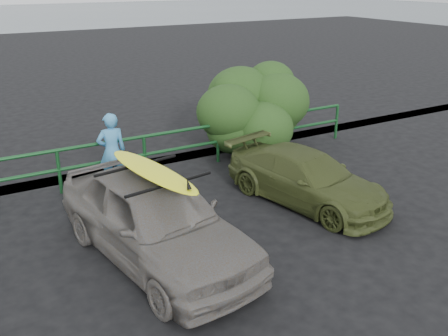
# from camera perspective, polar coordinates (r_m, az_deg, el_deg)

# --- Properties ---
(ground) EXTENTS (80.00, 80.00, 0.00)m
(ground) POSITION_cam_1_polar(r_m,az_deg,el_deg) (7.80, -2.01, -14.44)
(ground) COLOR black
(guardrail) EXTENTS (14.00, 0.08, 1.04)m
(guardrail) POSITION_cam_1_polar(r_m,az_deg,el_deg) (11.73, -13.59, 0.54)
(guardrail) COLOR #13451E
(guardrail) RESTS_ON ground
(shrub_right) EXTENTS (3.20, 2.40, 2.08)m
(shrub_right) POSITION_cam_1_polar(r_m,az_deg,el_deg) (14.10, 5.45, 6.73)
(shrub_right) COLOR #254519
(shrub_right) RESTS_ON ground
(sedan) EXTENTS (2.45, 4.67, 1.52)m
(sedan) POSITION_cam_1_polar(r_m,az_deg,el_deg) (8.44, -7.90, -5.66)
(sedan) COLOR #67625C
(sedan) RESTS_ON ground
(olive_vehicle) EXTENTS (2.31, 4.01, 1.09)m
(olive_vehicle) POSITION_cam_1_polar(r_m,az_deg,el_deg) (10.66, 9.40, -1.12)
(olive_vehicle) COLOR #3F4920
(olive_vehicle) RESTS_ON ground
(man) EXTENTS (0.67, 0.47, 1.76)m
(man) POSITION_cam_1_polar(r_m,az_deg,el_deg) (11.36, -12.70, 1.85)
(man) COLOR #4394CA
(man) RESTS_ON ground
(roof_rack) EXTENTS (1.69, 1.30, 0.05)m
(roof_rack) POSITION_cam_1_polar(r_m,az_deg,el_deg) (8.12, -8.17, -0.72)
(roof_rack) COLOR black
(roof_rack) RESTS_ON sedan
(surfboard) EXTENTS (0.88, 2.52, 0.07)m
(surfboard) POSITION_cam_1_polar(r_m,az_deg,el_deg) (8.10, -8.20, -0.31)
(surfboard) COLOR #F3FF1A
(surfboard) RESTS_ON roof_rack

